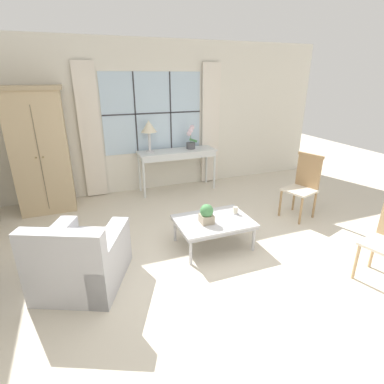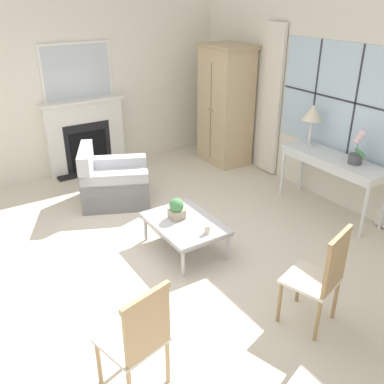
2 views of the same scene
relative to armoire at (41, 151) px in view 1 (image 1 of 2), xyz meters
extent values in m
plane|color=beige|center=(2.00, -2.64, -1.02)|extent=(14.00, 14.00, 0.00)
cube|color=silver|center=(2.00, 0.39, 0.38)|extent=(7.20, 0.06, 2.80)
cube|color=silver|center=(2.00, 0.35, 0.48)|extent=(1.91, 0.01, 1.48)
cube|color=#2D2D33|center=(1.66, 0.35, 0.48)|extent=(0.02, 0.02, 1.48)
cube|color=#2D2D33|center=(2.34, 0.35, 0.48)|extent=(0.02, 0.02, 1.48)
cube|color=#2D2D33|center=(2.00, 0.35, 0.48)|extent=(1.91, 0.02, 0.02)
cube|color=silver|center=(0.82, 0.31, 0.19)|extent=(0.37, 0.06, 2.39)
cube|color=silver|center=(3.18, 0.31, 0.19)|extent=(0.37, 0.06, 2.39)
cube|color=tan|center=(0.00, 0.00, -0.04)|extent=(0.84, 0.62, 1.97)
cube|color=tan|center=(0.00, 0.00, 0.98)|extent=(0.92, 0.68, 0.06)
cube|color=#74644C|center=(0.00, -0.31, -0.08)|extent=(0.01, 0.01, 1.66)
sphere|color=#997F4C|center=(-0.05, -0.32, -0.04)|extent=(0.03, 0.03, 0.03)
sphere|color=#997F4C|center=(0.05, -0.32, -0.04)|extent=(0.03, 0.03, 0.03)
cube|color=silver|center=(2.36, 0.06, -0.22)|extent=(1.52, 0.48, 0.03)
cube|color=silver|center=(2.36, 0.06, -0.29)|extent=(1.46, 0.46, 0.10)
cylinder|color=silver|center=(1.64, -0.14, -0.63)|extent=(0.04, 0.04, 0.78)
cylinder|color=silver|center=(3.09, -0.14, -0.63)|extent=(0.04, 0.04, 0.78)
cylinder|color=silver|center=(1.64, 0.26, -0.63)|extent=(0.04, 0.04, 0.78)
cylinder|color=silver|center=(3.09, 0.26, -0.63)|extent=(0.04, 0.04, 0.78)
cylinder|color=silver|center=(1.85, 0.13, -0.20)|extent=(0.15, 0.15, 0.02)
cylinder|color=silver|center=(1.85, 0.13, -0.01)|extent=(0.05, 0.05, 0.35)
cone|color=beige|center=(1.85, 0.13, 0.27)|extent=(0.29, 0.29, 0.22)
cylinder|color=#4C4C51|center=(2.66, 0.09, -0.15)|extent=(0.18, 0.18, 0.12)
cylinder|color=#47844C|center=(2.66, 0.09, 0.07)|extent=(0.01, 0.01, 0.32)
cube|color=#47844C|center=(2.72, 0.09, -0.05)|extent=(0.17, 0.02, 0.10)
sphere|color=silver|center=(2.63, 0.10, 0.09)|extent=(0.10, 0.10, 0.10)
sphere|color=silver|center=(2.66, 0.10, 0.15)|extent=(0.10, 0.10, 0.10)
sphere|color=silver|center=(2.70, 0.10, 0.21)|extent=(0.10, 0.10, 0.10)
cube|color=#B2B2B7|center=(0.46, -2.32, -0.80)|extent=(1.15, 1.20, 0.44)
cube|color=#B2B2B7|center=(0.30, -2.68, -0.38)|extent=(0.83, 0.49, 0.40)
cube|color=#B2B2B7|center=(0.18, -2.19, -0.73)|extent=(0.57, 0.94, 0.58)
cube|color=#B2B2B7|center=(0.75, -2.45, -0.73)|extent=(0.57, 0.94, 0.58)
cube|color=beige|center=(3.78, -1.84, -0.56)|extent=(0.55, 0.55, 0.03)
cube|color=#9E7A51|center=(3.97, -1.78, -0.29)|extent=(0.15, 0.40, 0.50)
cube|color=#9E7A51|center=(3.97, -1.78, -0.02)|extent=(0.17, 0.42, 0.05)
cylinder|color=#9E7A51|center=(3.65, -2.07, -0.80)|extent=(0.04, 0.04, 0.45)
cylinder|color=#9E7A51|center=(3.54, -1.71, -0.80)|extent=(0.04, 0.04, 0.45)
cylinder|color=#9E7A51|center=(4.02, -1.96, -0.80)|extent=(0.04, 0.04, 0.45)
cylinder|color=#9E7A51|center=(3.90, -1.60, -0.80)|extent=(0.04, 0.04, 0.45)
cylinder|color=tan|center=(3.32, -3.39, -0.80)|extent=(0.04, 0.04, 0.44)
cylinder|color=tan|center=(3.69, -3.29, -0.80)|extent=(0.04, 0.04, 0.44)
cube|color=#BCBCC1|center=(2.13, -2.16, -0.65)|extent=(0.98, 0.71, 0.03)
cube|color=#A0A0A4|center=(2.13, -2.16, -0.68)|extent=(0.96, 0.70, 0.04)
cylinder|color=#BCBCC1|center=(1.69, -2.46, -0.84)|extent=(0.04, 0.04, 0.36)
cylinder|color=#BCBCC1|center=(2.57, -2.46, -0.84)|extent=(0.04, 0.04, 0.36)
cylinder|color=#BCBCC1|center=(1.69, -1.85, -0.84)|extent=(0.04, 0.04, 0.36)
cylinder|color=#BCBCC1|center=(2.57, -1.85, -0.84)|extent=(0.04, 0.04, 0.36)
cube|color=tan|center=(2.01, -2.20, -0.58)|extent=(0.16, 0.16, 0.11)
sphere|color=#47844C|center=(2.01, -2.20, -0.46)|extent=(0.17, 0.17, 0.17)
cylinder|color=silver|center=(2.49, -2.09, -0.63)|extent=(0.09, 0.09, 0.01)
cylinder|color=beige|center=(2.49, -2.09, -0.58)|extent=(0.06, 0.06, 0.09)
cylinder|color=black|center=(2.49, -2.09, -0.53)|extent=(0.00, 0.00, 0.01)
camera|label=1|loc=(0.58, -5.37, 1.15)|focal=28.00mm
camera|label=2|loc=(5.85, -4.46, 1.84)|focal=40.00mm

